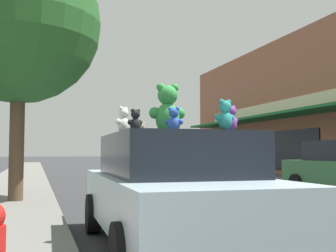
# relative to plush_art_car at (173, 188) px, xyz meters

# --- Properties ---
(plush_art_car) EXTENTS (2.14, 4.55, 1.54)m
(plush_art_car) POSITION_rel_plush_art_car_xyz_m (0.00, 0.00, 0.00)
(plush_art_car) COLOR #ADC6D1
(plush_art_car) RESTS_ON ground_plane
(teddy_bear_giant) EXTENTS (0.53, 0.33, 0.72)m
(teddy_bear_giant) POSITION_rel_plush_art_car_xyz_m (-0.02, 0.18, 1.08)
(teddy_bear_giant) COLOR green
(teddy_bear_giant) RESTS_ON plush_art_car
(teddy_bear_cream) EXTENTS (0.15, 0.14, 0.22)m
(teddy_bear_cream) POSITION_rel_plush_art_car_xyz_m (-0.18, 1.01, 0.84)
(teddy_bear_cream) COLOR beige
(teddy_bear_cream) RESTS_ON plush_art_car
(teddy_bear_blue) EXTENTS (0.24, 0.21, 0.33)m
(teddy_bear_blue) POSITION_rel_plush_art_car_xyz_m (-0.10, -0.33, 0.90)
(teddy_bear_blue) COLOR blue
(teddy_bear_blue) RESTS_ON plush_art_car
(teddy_bear_black) EXTENTS (0.22, 0.16, 0.29)m
(teddy_bear_black) POSITION_rel_plush_art_car_xyz_m (-0.60, -0.33, 0.88)
(teddy_bear_black) COLOR black
(teddy_bear_black) RESTS_ON plush_art_car
(teddy_bear_teal) EXTENTS (0.27, 0.18, 0.36)m
(teddy_bear_teal) POSITION_rel_plush_art_car_xyz_m (0.28, -1.05, 0.91)
(teddy_bear_teal) COLOR teal
(teddy_bear_teal) RESTS_ON plush_art_car
(teddy_bear_white) EXTENTS (0.24, 0.23, 0.35)m
(teddy_bear_white) POSITION_rel_plush_art_car_xyz_m (-0.70, -0.03, 0.90)
(teddy_bear_white) COLOR white
(teddy_bear_white) RESTS_ON plush_art_car
(teddy_bear_purple) EXTENTS (0.24, 0.17, 0.32)m
(teddy_bear_purple) POSITION_rel_plush_art_car_xyz_m (0.47, -0.82, 0.89)
(teddy_bear_purple) COLOR purple
(teddy_bear_purple) RESTS_ON plush_art_car
(teddy_bear_orange) EXTENTS (0.13, 0.16, 0.22)m
(teddy_bear_orange) POSITION_rel_plush_art_car_xyz_m (-0.54, 0.76, 0.84)
(teddy_bear_orange) COLOR orange
(teddy_bear_orange) RESTS_ON plush_art_car
(street_tree) EXTENTS (3.90, 3.90, 6.20)m
(street_tree) POSITION_rel_plush_art_car_xyz_m (-2.22, 5.15, 3.59)
(street_tree) COLOR brown
(street_tree) RESTS_ON sidewalk_near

